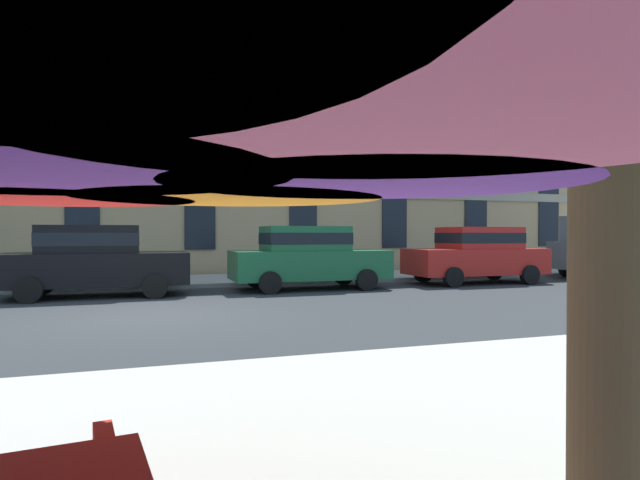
% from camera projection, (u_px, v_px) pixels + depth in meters
% --- Properties ---
extents(ground_plane, '(120.00, 120.00, 0.00)m').
position_uv_depth(ground_plane, '(145.00, 317.00, 10.02)').
color(ground_plane, '#2D3033').
extents(sidewalk_far, '(56.00, 3.60, 0.12)m').
position_uv_depth(sidewalk_far, '(144.00, 282.00, 16.46)').
color(sidewalk_far, '#9E998E').
rests_on(sidewalk_far, ground).
extents(apartment_building, '(39.09, 12.08, 12.80)m').
position_uv_depth(apartment_building, '(143.00, 128.00, 24.14)').
color(apartment_building, tan).
rests_on(apartment_building, ground).
extents(sedan_black, '(4.40, 1.98, 1.78)m').
position_uv_depth(sedan_black, '(94.00, 259.00, 13.14)').
color(sedan_black, black).
rests_on(sedan_black, ground).
extents(sedan_green, '(4.40, 1.98, 1.78)m').
position_uv_depth(sedan_green, '(308.00, 256.00, 14.92)').
color(sedan_green, '#195933').
rests_on(sedan_green, ground).
extents(sedan_red, '(4.40, 1.98, 1.78)m').
position_uv_depth(sedan_red, '(477.00, 253.00, 16.71)').
color(sedan_red, '#B21E19').
rests_on(sedan_red, ground).
extents(pickup_gray, '(5.10, 2.12, 2.20)m').
position_uv_depth(pickup_gray, '(619.00, 249.00, 18.59)').
color(pickup_gray, slate).
rests_on(pickup_gray, ground).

